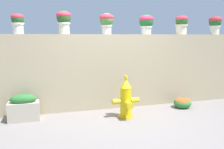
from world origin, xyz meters
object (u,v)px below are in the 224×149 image
object	(u,v)px
potted_plant_6	(215,23)
potted_plant_4	(146,22)
potted_plant_1	(18,21)
fire_hydrant	(126,99)
planter_box	(24,108)
potted_plant_5	(182,23)
potted_plant_2	(64,20)
potted_plant_3	(107,21)
flower_bush_left	(183,102)

from	to	relation	value
potted_plant_6	potted_plant_4	bearing A→B (deg)	-179.76
potted_plant_1	potted_plant_4	size ratio (longest dim) A/B	0.91
potted_plant_4	fire_hydrant	size ratio (longest dim) A/B	0.54
potted_plant_1	planter_box	size ratio (longest dim) A/B	0.71
potted_plant_5	potted_plant_1	bearing A→B (deg)	179.94
potted_plant_2	potted_plant_6	bearing A→B (deg)	-0.05
potted_plant_2	planter_box	xyz separation A→B (m)	(-0.80, -0.45, -1.60)
potted_plant_3	potted_plant_2	bearing A→B (deg)	178.69
potted_plant_5	planter_box	world-z (taller)	potted_plant_5
planter_box	potted_plant_4	bearing A→B (deg)	9.77
potted_plant_1	potted_plant_4	xyz separation A→B (m)	(2.60, 0.04, 0.02)
potted_plant_2	flower_bush_left	bearing A→B (deg)	-13.33
potted_plant_5	flower_bush_left	bearing A→B (deg)	-112.14
potted_plant_2	potted_plant_1	bearing A→B (deg)	-176.81
potted_plant_2	potted_plant_5	xyz separation A→B (m)	(2.60, -0.05, -0.03)
potted_plant_4	flower_bush_left	xyz separation A→B (m)	(0.63, -0.56, -1.69)
potted_plant_2	potted_plant_3	world-z (taller)	potted_plant_2
fire_hydrant	flower_bush_left	bearing A→B (deg)	9.47
potted_plant_5	potted_plant_6	distance (m)	0.93
potted_plant_2	fire_hydrant	world-z (taller)	potted_plant_2
potted_plant_2	potted_plant_3	distance (m)	0.87
potted_plant_4	potted_plant_6	bearing A→B (deg)	0.24
potted_plant_3	potted_plant_1	bearing A→B (deg)	-179.08
potted_plant_3	potted_plant_6	distance (m)	2.67
potted_plant_6	fire_hydrant	distance (m)	3.01
potted_plant_1	flower_bush_left	distance (m)	3.68
potted_plant_3	potted_plant_4	xyz separation A→B (m)	(0.89, 0.01, -0.01)
potted_plant_3	planter_box	world-z (taller)	potted_plant_3
potted_plant_3	fire_hydrant	xyz separation A→B (m)	(0.16, -0.77, -1.47)
potted_plant_3	potted_plant_5	distance (m)	1.74
potted_plant_1	fire_hydrant	size ratio (longest dim) A/B	0.49
potted_plant_1	potted_plant_2	bearing A→B (deg)	3.19
potted_plant_1	potted_plant_6	bearing A→B (deg)	0.57
potted_plant_4	potted_plant_5	bearing A→B (deg)	-2.72
potted_plant_1	potted_plant_3	bearing A→B (deg)	0.92
potted_plant_2	fire_hydrant	xyz separation A→B (m)	(1.03, -0.79, -1.49)
potted_plant_3	flower_bush_left	world-z (taller)	potted_plant_3
flower_bush_left	planter_box	xyz separation A→B (m)	(-3.19, 0.12, 0.12)
potted_plant_2	potted_plant_4	world-z (taller)	potted_plant_2
fire_hydrant	flower_bush_left	xyz separation A→B (m)	(1.36, 0.23, -0.23)
potted_plant_5	planter_box	xyz separation A→B (m)	(-3.40, -0.40, -1.57)
planter_box	potted_plant_2	bearing A→B (deg)	29.50
potted_plant_4	planter_box	bearing A→B (deg)	-170.23
planter_box	potted_plant_6	bearing A→B (deg)	5.90
potted_plant_4	flower_bush_left	distance (m)	1.89
potted_plant_2	fire_hydrant	bearing A→B (deg)	-37.61
fire_hydrant	potted_plant_5	bearing A→B (deg)	25.31
potted_plant_1	potted_plant_2	xyz separation A→B (m)	(0.85, 0.05, 0.05)
potted_plant_4	fire_hydrant	bearing A→B (deg)	-132.87
potted_plant_3	planter_box	size ratio (longest dim) A/B	0.80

